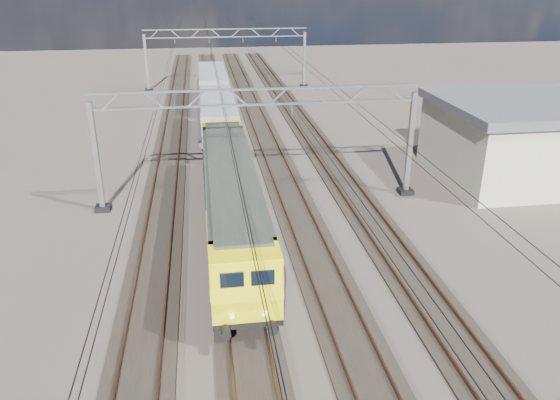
{
  "coord_description": "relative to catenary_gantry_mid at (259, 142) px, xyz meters",
  "views": [
    {
      "loc": [
        -3.25,
        -27.32,
        13.3
      ],
      "look_at": [
        0.47,
        -1.59,
        2.4
      ],
      "focal_mm": 35.0,
      "sensor_mm": 36.0,
      "label": 1
    }
  ],
  "objects": [
    {
      "name": "catenary_gantry_far",
      "position": [
        0.0,
        36.0,
        0.0
      ],
      "size": [
        19.9,
        0.9,
        7.11
      ],
      "color": "#9AA0A8",
      "rests_on": "ground"
    },
    {
      "name": "track_inner_east",
      "position": [
        2.0,
        -4.0,
        -3.83
      ],
      "size": [
        2.6,
        140.0,
        0.3
      ],
      "color": "black",
      "rests_on": "ground"
    },
    {
      "name": "track_outer_west",
      "position": [
        -6.0,
        -4.0,
        -3.83
      ],
      "size": [
        2.6,
        140.0,
        0.3
      ],
      "color": "black",
      "rests_on": "ground"
    },
    {
      "name": "ground",
      "position": [
        -0.0,
        -4.0,
        -3.91
      ],
      "size": [
        160.0,
        160.0,
        0.0
      ],
      "primitive_type": "plane",
      "color": "#2B2420",
      "rests_on": "ground"
    },
    {
      "name": "catenary_gantry_mid",
      "position": [
        0.0,
        0.0,
        0.0
      ],
      "size": [
        19.9,
        0.9,
        7.11
      ],
      "color": "#9AA0A8",
      "rests_on": "ground"
    },
    {
      "name": "track_loco",
      "position": [
        -2.0,
        -4.0,
        -3.83
      ],
      "size": [
        2.6,
        140.0,
        0.3
      ],
      "color": "black",
      "rests_on": "ground"
    },
    {
      "name": "hopper_wagon_mid",
      "position": [
        -2.0,
        27.48,
        -1.67
      ],
      "size": [
        3.38,
        13.0,
        3.25
      ],
      "color": "black",
      "rests_on": "ground"
    },
    {
      "name": "overhead_wires",
      "position": [
        -0.0,
        4.0,
        1.84
      ],
      "size": [
        12.03,
        140.0,
        0.53
      ],
      "color": "black",
      "rests_on": "ground"
    },
    {
      "name": "hopper_wagon_lead",
      "position": [
        -2.0,
        13.28,
        -1.67
      ],
      "size": [
        3.38,
        13.0,
        3.25
      ],
      "color": "black",
      "rests_on": "ground"
    },
    {
      "name": "track_outer_east",
      "position": [
        6.0,
        -4.0,
        -3.83
      ],
      "size": [
        2.6,
        140.0,
        0.3
      ],
      "color": "black",
      "rests_on": "ground"
    },
    {
      "name": "locomotive",
      "position": [
        -2.0,
        -4.42,
        -1.58
      ],
      "size": [
        2.76,
        21.1,
        3.62
      ],
      "color": "black",
      "rests_on": "ground"
    }
  ]
}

